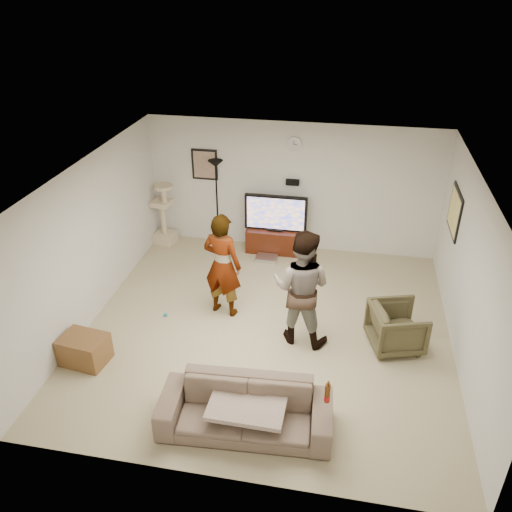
% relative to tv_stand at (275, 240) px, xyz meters
% --- Properties ---
extents(floor, '(5.50, 5.50, 0.02)m').
position_rel_tv_stand_xyz_m(floor, '(0.28, -2.50, -0.24)').
color(floor, tan).
rests_on(floor, ground).
extents(ceiling, '(5.50, 5.50, 0.02)m').
position_rel_tv_stand_xyz_m(ceiling, '(0.28, -2.50, 2.28)').
color(ceiling, white).
rests_on(ceiling, wall_back).
extents(wall_back, '(5.50, 0.04, 2.50)m').
position_rel_tv_stand_xyz_m(wall_back, '(0.28, 0.25, 1.02)').
color(wall_back, silver).
rests_on(wall_back, floor).
extents(wall_front, '(5.50, 0.04, 2.50)m').
position_rel_tv_stand_xyz_m(wall_front, '(0.28, -5.25, 1.02)').
color(wall_front, silver).
rests_on(wall_front, floor).
extents(wall_left, '(0.04, 5.50, 2.50)m').
position_rel_tv_stand_xyz_m(wall_left, '(-2.47, -2.50, 1.02)').
color(wall_left, silver).
rests_on(wall_left, floor).
extents(wall_right, '(0.04, 5.50, 2.50)m').
position_rel_tv_stand_xyz_m(wall_right, '(3.03, -2.50, 1.02)').
color(wall_right, silver).
rests_on(wall_right, floor).
extents(wall_clock, '(0.26, 0.04, 0.26)m').
position_rel_tv_stand_xyz_m(wall_clock, '(0.28, 0.22, 1.87)').
color(wall_clock, white).
rests_on(wall_clock, wall_back).
extents(wall_speaker, '(0.25, 0.10, 0.10)m').
position_rel_tv_stand_xyz_m(wall_speaker, '(0.28, 0.19, 1.15)').
color(wall_speaker, black).
rests_on(wall_speaker, wall_back).
extents(picture_back, '(0.42, 0.03, 0.52)m').
position_rel_tv_stand_xyz_m(picture_back, '(-1.42, 0.23, 1.37)').
color(picture_back, '#896B5D').
rests_on(picture_back, wall_back).
extents(picture_right, '(0.03, 0.78, 0.62)m').
position_rel_tv_stand_xyz_m(picture_right, '(3.01, -0.90, 1.27)').
color(picture_right, '#ECCC73').
rests_on(picture_right, wall_right).
extents(tv_stand, '(1.10, 0.45, 0.46)m').
position_rel_tv_stand_xyz_m(tv_stand, '(0.00, 0.00, 0.00)').
color(tv_stand, '#381408').
rests_on(tv_stand, floor).
extents(console_box, '(0.40, 0.30, 0.07)m').
position_rel_tv_stand_xyz_m(console_box, '(-0.10, -0.40, -0.19)').
color(console_box, silver).
rests_on(console_box, floor).
extents(tv, '(1.19, 0.08, 0.71)m').
position_rel_tv_stand_xyz_m(tv, '(0.00, 0.00, 0.58)').
color(tv, black).
rests_on(tv, tv_stand).
extents(tv_screen, '(1.09, 0.01, 0.62)m').
position_rel_tv_stand_xyz_m(tv_screen, '(0.00, -0.04, 0.58)').
color(tv_screen, gold).
rests_on(tv_screen, tv).
extents(floor_lamp, '(0.32, 0.32, 1.83)m').
position_rel_tv_stand_xyz_m(floor_lamp, '(-1.09, -0.19, 0.69)').
color(floor_lamp, black).
rests_on(floor_lamp, floor).
extents(cat_tree, '(0.45, 0.45, 1.25)m').
position_rel_tv_stand_xyz_m(cat_tree, '(-2.25, -0.04, 0.40)').
color(cat_tree, beige).
rests_on(cat_tree, floor).
extents(person_left, '(0.71, 0.56, 1.73)m').
position_rel_tv_stand_xyz_m(person_left, '(-0.49, -2.19, 0.63)').
color(person_left, '#97969B').
rests_on(person_left, floor).
extents(person_right, '(0.98, 0.83, 1.79)m').
position_rel_tv_stand_xyz_m(person_right, '(0.78, -2.64, 0.67)').
color(person_right, '#37477B').
rests_on(person_right, floor).
extents(sofa, '(2.10, 0.93, 0.60)m').
position_rel_tv_stand_xyz_m(sofa, '(0.35, -4.50, 0.07)').
color(sofa, brown).
rests_on(sofa, floor).
extents(throw_blanket, '(0.91, 0.71, 0.06)m').
position_rel_tv_stand_xyz_m(throw_blanket, '(0.38, -4.50, 0.18)').
color(throw_blanket, tan).
rests_on(throw_blanket, sofa).
extents(beer_bottle, '(0.06, 0.06, 0.25)m').
position_rel_tv_stand_xyz_m(beer_bottle, '(1.29, -4.50, 0.50)').
color(beer_bottle, '#592D0C').
rests_on(beer_bottle, sofa).
extents(armchair, '(0.92, 0.90, 0.68)m').
position_rel_tv_stand_xyz_m(armchair, '(2.18, -2.57, 0.11)').
color(armchair, '#423D26').
rests_on(armchair, floor).
extents(side_table, '(0.68, 0.54, 0.41)m').
position_rel_tv_stand_xyz_m(side_table, '(-2.12, -3.74, -0.02)').
color(side_table, brown).
rests_on(side_table, floor).
extents(toy_ball, '(0.06, 0.06, 0.06)m').
position_rel_tv_stand_xyz_m(toy_ball, '(-1.38, -2.50, -0.20)').
color(toy_ball, teal).
rests_on(toy_ball, floor).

